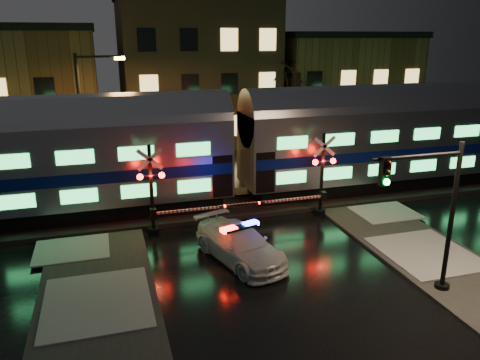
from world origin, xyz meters
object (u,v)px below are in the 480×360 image
at_px(police_car, 240,244).
at_px(traffic_light, 431,218).
at_px(crossing_signal_right, 316,183).
at_px(streetlight, 86,116).
at_px(crossing_signal_left, 160,198).

relative_size(police_car, traffic_light, 0.95).
relative_size(police_car, crossing_signal_right, 0.86).
bearing_deg(traffic_light, streetlight, 141.03).
bearing_deg(crossing_signal_right, crossing_signal_left, -179.99).
bearing_deg(crossing_signal_left, crossing_signal_right, 0.01).
height_order(crossing_signal_right, crossing_signal_left, crossing_signal_right).
bearing_deg(streetlight, crossing_signal_right, -32.28).
height_order(crossing_signal_left, traffic_light, traffic_light).
bearing_deg(streetlight, traffic_light, -52.80).
relative_size(police_car, crossing_signal_left, 0.87).
bearing_deg(crossing_signal_right, traffic_light, -86.82).
height_order(police_car, crossing_signal_left, crossing_signal_left).
distance_m(police_car, crossing_signal_right, 6.12).
bearing_deg(traffic_light, police_car, 154.77).
distance_m(crossing_signal_left, traffic_light, 11.28).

